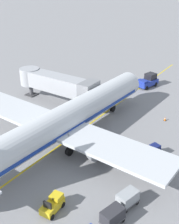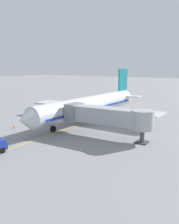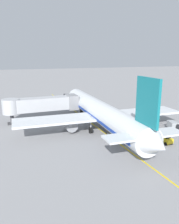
% 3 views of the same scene
% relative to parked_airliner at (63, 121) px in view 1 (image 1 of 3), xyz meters
% --- Properties ---
extents(ground_plane, '(400.00, 400.00, 0.00)m').
position_rel_parked_airliner_xyz_m(ground_plane, '(-0.11, 0.73, -3.19)').
color(ground_plane, gray).
extents(gate_lead_in_line, '(0.24, 80.00, 0.01)m').
position_rel_parked_airliner_xyz_m(gate_lead_in_line, '(-0.11, 0.73, -3.18)').
color(gate_lead_in_line, gold).
rests_on(gate_lead_in_line, ground).
extents(parked_airliner, '(30.22, 37.32, 10.63)m').
position_rel_parked_airliner_xyz_m(parked_airliner, '(0.00, 0.00, 0.00)').
color(parked_airliner, silver).
rests_on(parked_airliner, ground).
extents(jet_bridge, '(14.95, 3.50, 4.98)m').
position_rel_parked_airliner_xyz_m(jet_bridge, '(-8.81, 9.16, 0.27)').
color(jet_bridge, '#A8AAAF').
rests_on(jet_bridge, ground).
extents(pushback_tractor, '(3.14, 4.78, 2.40)m').
position_rel_parked_airliner_xyz_m(pushback_tractor, '(0.70, 24.46, -2.09)').
color(pushback_tractor, '#1E339E').
rests_on(pushback_tractor, ground).
extents(baggage_tug_lead, '(1.47, 2.59, 1.62)m').
position_rel_parked_airliner_xyz_m(baggage_tug_lead, '(6.41, -9.78, -2.47)').
color(baggage_tug_lead, gold).
rests_on(baggage_tug_lead, ground).
extents(baggage_tug_trailing, '(1.95, 2.75, 1.62)m').
position_rel_parked_airliner_xyz_m(baggage_tug_trailing, '(10.52, 3.31, -2.47)').
color(baggage_tug_trailing, navy).
rests_on(baggage_tug_trailing, ground).
extents(baggage_cart_front, '(1.79, 2.98, 1.58)m').
position_rel_parked_airliner_xyz_m(baggage_cart_front, '(11.86, -5.40, -2.24)').
color(baggage_cart_front, '#4C4C51').
rests_on(baggage_cart_front, ground).
extents(baggage_cart_second_in_train, '(1.79, 2.98, 1.58)m').
position_rel_parked_airliner_xyz_m(baggage_cart_second_in_train, '(11.76, -8.06, -2.24)').
color(baggage_cart_second_in_train, '#4C4C51').
rests_on(baggage_cart_second_in_train, ground).
extents(ground_crew_wing_walker, '(0.73, 0.28, 1.69)m').
position_rel_parked_airliner_xyz_m(ground_crew_wing_walker, '(8.51, 0.21, -2.23)').
color(ground_crew_wing_walker, '#232328').
rests_on(ground_crew_wing_walker, ground).
extents(ground_crew_loader, '(0.50, 0.64, 1.69)m').
position_rel_parked_airliner_xyz_m(ground_crew_loader, '(7.68, 2.66, -2.23)').
color(ground_crew_loader, '#232328').
rests_on(ground_crew_loader, ground).
extents(safety_cone_nose_left, '(0.36, 0.36, 0.59)m').
position_rel_parked_airliner_xyz_m(safety_cone_nose_left, '(8.56, 13.10, -2.90)').
color(safety_cone_nose_left, black).
rests_on(safety_cone_nose_left, ground).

